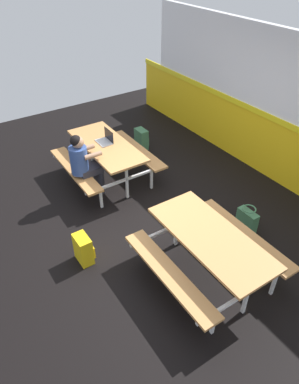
# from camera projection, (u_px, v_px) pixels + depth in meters

# --- Properties ---
(ground_plane) EXTENTS (10.00, 10.00, 0.02)m
(ground_plane) POSITION_uv_depth(u_px,v_px,m) (150.00, 219.00, 5.82)
(ground_plane) COLOR black
(accent_backdrop) EXTENTS (8.00, 0.14, 2.60)m
(accent_backdrop) POSITION_uv_depth(u_px,v_px,m) (273.00, 111.00, 6.24)
(accent_backdrop) COLOR yellow
(accent_backdrop) RESTS_ON ground
(picnic_table_left) EXTENTS (1.77, 1.57, 0.74)m
(picnic_table_left) POSITION_uv_depth(u_px,v_px,m) (107.00, 152.00, 6.41)
(picnic_table_left) COLOR tan
(picnic_table_left) RESTS_ON ground
(picnic_table_right) EXTENTS (1.77, 1.57, 0.74)m
(picnic_table_right) POSITION_uv_depth(u_px,v_px,m) (210.00, 245.00, 4.53)
(picnic_table_right) COLOR tan
(picnic_table_right) RESTS_ON ground
(student_nearer) EXTENTS (0.36, 0.53, 1.21)m
(student_nearer) POSITION_uv_depth(u_px,v_px,m) (84.00, 161.00, 5.92)
(student_nearer) COLOR #2D2D38
(student_nearer) RESTS_ON ground
(laptop_silver) EXTENTS (0.32, 0.22, 0.22)m
(laptop_silver) POSITION_uv_depth(u_px,v_px,m) (106.00, 140.00, 6.35)
(laptop_silver) COLOR silver
(laptop_silver) RESTS_ON picnic_table_left
(backpack_dark) EXTENTS (0.30, 0.22, 0.44)m
(backpack_dark) POSITION_uv_depth(u_px,v_px,m) (84.00, 249.00, 4.96)
(backpack_dark) COLOR yellow
(backpack_dark) RESTS_ON ground
(tote_bag_bright) EXTENTS (0.34, 0.21, 0.43)m
(tote_bag_bright) POSITION_uv_depth(u_px,v_px,m) (247.00, 220.00, 5.49)
(tote_bag_bright) COLOR #3F724C
(tote_bag_bright) RESTS_ON ground
(satchel_spare) EXTENTS (0.30, 0.22, 0.44)m
(satchel_spare) POSITION_uv_depth(u_px,v_px,m) (142.00, 139.00, 7.55)
(satchel_spare) COLOR #3F724C
(satchel_spare) RESTS_ON ground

